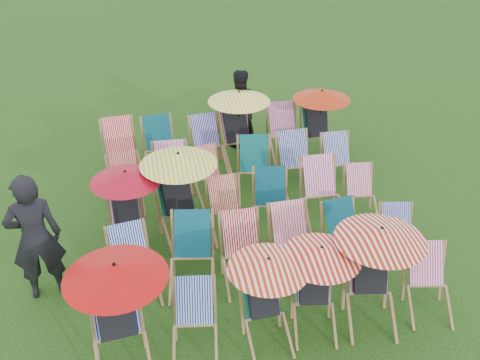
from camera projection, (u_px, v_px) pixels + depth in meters
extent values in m
plane|color=black|center=(250.00, 232.00, 8.81)|extent=(100.00, 100.00, 0.00)
cube|color=#071497|center=(115.00, 308.00, 6.37)|extent=(0.56, 0.43, 0.62)
cube|color=black|center=(116.00, 311.00, 6.33)|extent=(0.48, 0.49, 0.65)
sphere|color=tan|center=(111.00, 283.00, 6.24)|extent=(0.23, 0.23, 0.23)
cylinder|color=black|center=(119.00, 294.00, 6.16)|extent=(0.03, 0.03, 0.76)
cone|color=#BC0C0A|center=(115.00, 271.00, 5.98)|extent=(1.20, 1.20, 0.19)
cube|color=#0827AB|center=(194.00, 301.00, 6.60)|extent=(0.50, 0.40, 0.54)
cube|color=#0A6A42|center=(261.00, 293.00, 6.74)|extent=(0.46, 0.35, 0.52)
cube|color=black|center=(262.00, 296.00, 6.70)|extent=(0.39, 0.40, 0.55)
sphere|color=tan|center=(260.00, 273.00, 6.63)|extent=(0.19, 0.19, 0.19)
cylinder|color=black|center=(268.00, 282.00, 6.56)|extent=(0.03, 0.03, 0.64)
cone|color=red|center=(268.00, 264.00, 6.40)|extent=(1.01, 1.01, 0.16)
cube|color=navy|center=(313.00, 281.00, 6.93)|extent=(0.49, 0.40, 0.53)
cube|color=black|center=(313.00, 283.00, 6.89)|extent=(0.43, 0.44, 0.55)
sphere|color=tan|center=(314.00, 261.00, 6.82)|extent=(0.19, 0.19, 0.19)
cylinder|color=black|center=(319.00, 271.00, 6.73)|extent=(0.03, 0.03, 0.65)
cone|color=red|center=(321.00, 252.00, 6.58)|extent=(1.01, 1.01, 0.16)
cube|color=#F53198|center=(368.00, 267.00, 7.03)|extent=(0.56, 0.46, 0.60)
cube|color=black|center=(369.00, 270.00, 6.99)|extent=(0.49, 0.50, 0.63)
sphere|color=tan|center=(370.00, 245.00, 6.91)|extent=(0.22, 0.22, 0.22)
cylinder|color=black|center=(377.00, 255.00, 6.81)|extent=(0.03, 0.03, 0.74)
cone|color=red|center=(381.00, 234.00, 6.64)|extent=(1.16, 1.16, 0.18)
cube|color=#DE2C87|center=(427.00, 263.00, 7.21)|extent=(0.51, 0.42, 0.54)
cube|color=#081DAA|center=(128.00, 245.00, 7.48)|extent=(0.53, 0.43, 0.57)
cube|color=#096131|center=(192.00, 234.00, 7.62)|extent=(0.58, 0.48, 0.62)
cube|color=red|center=(240.00, 233.00, 7.70)|extent=(0.51, 0.38, 0.59)
cube|color=#F33068|center=(289.00, 224.00, 7.85)|extent=(0.51, 0.38, 0.61)
cube|color=#096225|center=(341.00, 220.00, 8.02)|extent=(0.53, 0.42, 0.57)
cube|color=#0816AB|center=(396.00, 221.00, 8.08)|extent=(0.49, 0.40, 0.51)
cube|color=#CE2978|center=(125.00, 205.00, 8.37)|extent=(0.48, 0.36, 0.56)
cube|color=black|center=(126.00, 207.00, 8.33)|extent=(0.40, 0.42, 0.58)
sphere|color=tan|center=(123.00, 187.00, 8.26)|extent=(0.21, 0.21, 0.21)
cylinder|color=black|center=(128.00, 194.00, 8.18)|extent=(0.03, 0.03, 0.68)
cone|color=#AA091E|center=(125.00, 176.00, 8.02)|extent=(1.07, 1.07, 0.17)
cube|color=#0B7646|center=(175.00, 192.00, 8.56)|extent=(0.59, 0.49, 0.63)
cube|color=black|center=(176.00, 194.00, 8.52)|extent=(0.52, 0.53, 0.66)
sphere|color=tan|center=(172.00, 172.00, 8.43)|extent=(0.23, 0.23, 0.23)
cylinder|color=black|center=(180.00, 178.00, 8.36)|extent=(0.03, 0.03, 0.77)
cone|color=yellow|center=(178.00, 159.00, 8.18)|extent=(1.21, 1.21, 0.19)
cube|color=red|center=(223.00, 194.00, 8.70)|extent=(0.47, 0.35, 0.53)
cube|color=#096432|center=(270.00, 186.00, 8.80)|extent=(0.54, 0.44, 0.58)
cube|color=#D92B90|center=(319.00, 176.00, 9.00)|extent=(0.54, 0.41, 0.63)
cube|color=#D62A62|center=(359.00, 180.00, 9.14)|extent=(0.46, 0.36, 0.51)
cube|color=red|center=(124.00, 170.00, 9.34)|extent=(0.47, 0.35, 0.55)
cube|color=#F631AA|center=(170.00, 160.00, 9.44)|extent=(0.54, 0.41, 0.63)
cube|color=red|center=(205.00, 162.00, 9.60)|extent=(0.50, 0.41, 0.54)
cube|color=#0A702C|center=(254.00, 154.00, 9.69)|extent=(0.57, 0.46, 0.61)
cube|color=#071C91|center=(293.00, 149.00, 9.83)|extent=(0.53, 0.40, 0.62)
cube|color=#071491|center=(336.00, 148.00, 9.98)|extent=(0.48, 0.36, 0.56)
cube|color=#F20812|center=(118.00, 135.00, 10.27)|extent=(0.57, 0.45, 0.64)
cube|color=#0A692A|center=(158.00, 132.00, 10.44)|extent=(0.54, 0.41, 0.61)
cube|color=#0E07A1|center=(205.00, 131.00, 10.54)|extent=(0.53, 0.41, 0.60)
cube|color=red|center=(234.00, 125.00, 10.67)|extent=(0.57, 0.45, 0.63)
cube|color=black|center=(235.00, 126.00, 10.63)|extent=(0.49, 0.50, 0.66)
sphere|color=tan|center=(233.00, 108.00, 10.54)|extent=(0.23, 0.23, 0.23)
cylinder|color=black|center=(239.00, 113.00, 10.46)|extent=(0.03, 0.03, 0.77)
cone|color=yellow|center=(239.00, 97.00, 10.28)|extent=(1.21, 1.21, 0.19)
cube|color=#CD2986|center=(282.00, 119.00, 10.92)|extent=(0.53, 0.40, 0.63)
cube|color=#0A6C29|center=(315.00, 121.00, 10.93)|extent=(0.51, 0.38, 0.59)
cube|color=black|center=(316.00, 122.00, 10.89)|extent=(0.43, 0.44, 0.62)
sphere|color=tan|center=(316.00, 105.00, 10.81)|extent=(0.22, 0.22, 0.22)
cylinder|color=black|center=(320.00, 110.00, 10.72)|extent=(0.03, 0.03, 0.73)
cone|color=red|center=(322.00, 95.00, 10.55)|extent=(1.14, 1.14, 0.18)
imported|color=black|center=(35.00, 238.00, 7.10)|extent=(0.77, 0.57, 1.93)
imported|color=black|center=(239.00, 109.00, 11.04)|extent=(0.84, 0.67, 1.67)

